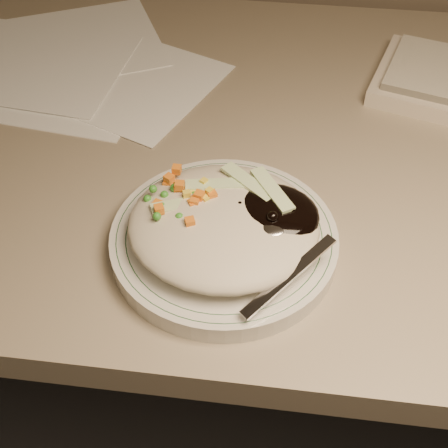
# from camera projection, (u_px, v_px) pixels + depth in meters

# --- Properties ---
(desk) EXTENTS (1.40, 0.70, 0.74)m
(desk) POSITION_uv_depth(u_px,v_px,m) (314.00, 246.00, 0.92)
(desk) COLOR gray
(desk) RESTS_ON ground
(plate) EXTENTS (0.23, 0.23, 0.02)m
(plate) POSITION_uv_depth(u_px,v_px,m) (224.00, 241.00, 0.65)
(plate) COLOR silver
(plate) RESTS_ON desk
(plate_rim) EXTENTS (0.22, 0.22, 0.00)m
(plate_rim) POSITION_uv_depth(u_px,v_px,m) (224.00, 235.00, 0.64)
(plate_rim) COLOR #144723
(plate_rim) RESTS_ON plate
(meal) EXTENTS (0.21, 0.19, 0.05)m
(meal) POSITION_uv_depth(u_px,v_px,m) (228.00, 221.00, 0.62)
(meal) COLOR beige
(meal) RESTS_ON plate
(papers) EXTENTS (0.47, 0.37, 0.00)m
(papers) POSITION_uv_depth(u_px,v_px,m) (56.00, 65.00, 0.89)
(papers) COLOR white
(papers) RESTS_ON desk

